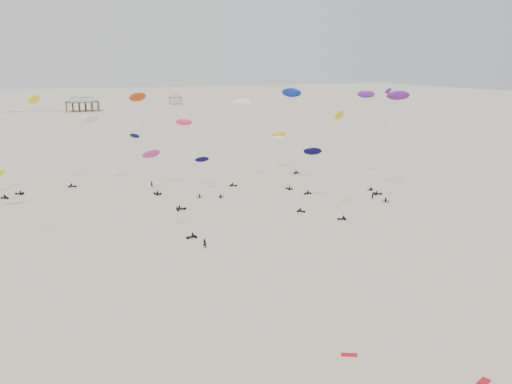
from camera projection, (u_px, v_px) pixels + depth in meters
name	position (u px, v px, depth m)	size (l,w,h in m)	color
ground_plane	(144.00, 144.00, 198.53)	(900.00, 900.00, 0.00)	beige
pavilion_main	(82.00, 105.00, 326.59)	(21.00, 13.00, 9.80)	brown
pavilion_small	(175.00, 100.00, 380.45)	(9.00, 7.00, 8.00)	brown
rig_0	(310.00, 163.00, 113.04)	(9.94, 9.80, 14.23)	black
rig_1	(187.00, 137.00, 120.25)	(4.59, 8.60, 18.59)	black
rig_2	(340.00, 135.00, 99.87)	(4.56, 4.85, 22.54)	black
rig_3	(206.00, 168.00, 122.53)	(4.88, 9.12, 10.32)	black
rig_5	(367.00, 108.00, 132.20)	(8.70, 14.56, 25.46)	black
rig_6	(241.00, 115.00, 130.44)	(7.91, 7.04, 22.43)	black
rig_8	(141.00, 113.00, 119.52)	(6.62, 7.76, 24.88)	black
rig_9	(165.00, 182.00, 89.95)	(9.26, 5.44, 16.75)	black
rig_10	(31.00, 115.00, 126.59)	(8.89, 13.21, 24.23)	black
rig_11	(384.00, 130.00, 120.40)	(5.98, 4.88, 25.81)	black
rig_13	(282.00, 142.00, 147.86)	(5.56, 9.57, 12.54)	black
rig_14	(87.00, 129.00, 129.21)	(9.93, 4.78, 18.61)	black
rig_15	(291.00, 105.00, 123.72)	(4.66, 5.46, 25.56)	black
rig_16	(396.00, 110.00, 116.22)	(9.27, 7.78, 25.45)	black
rig_18	(160.00, 175.00, 112.60)	(9.12, 16.99, 20.89)	black
rig_19	(288.00, 157.00, 120.98)	(9.43, 5.80, 14.87)	black
spectator_0	(205.00, 248.00, 87.47)	(0.75, 0.52, 2.07)	black
spectator_1	(373.00, 199.00, 118.84)	(0.97, 0.57, 1.99)	black
spectator_3	(152.00, 187.00, 129.70)	(0.73, 0.50, 2.02)	black
grounded_kite_a	(483.00, 384.00, 50.67)	(2.20, 0.90, 0.08)	#BA0B1A
grounded_kite_b	(349.00, 355.00, 55.58)	(1.80, 0.70, 0.07)	red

